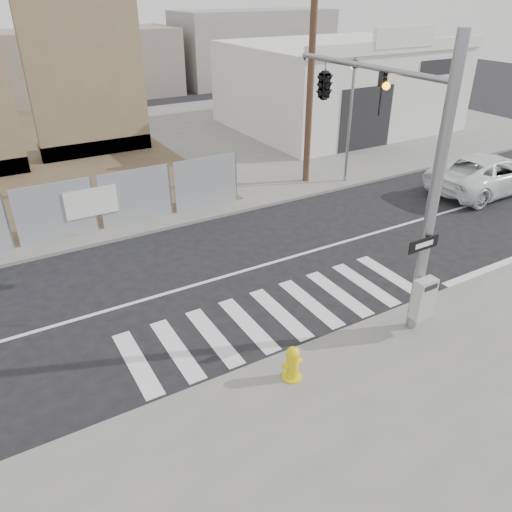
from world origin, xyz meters
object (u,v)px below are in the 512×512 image
signal_pole (357,121)px  auto_shop (337,85)px  suv (489,173)px  traffic_cone_d (74,223)px  fire_hydrant (292,363)px

signal_pole → auto_shop: (11.50, 15.01, -2.25)m
suv → traffic_cone_d: suv is taller
fire_hydrant → suv: suv is taller
signal_pole → traffic_cone_d: size_ratio=8.87×
signal_pole → fire_hydrant: (-3.69, -2.80, -4.25)m
traffic_cone_d → auto_shop: bearing=23.8°
fire_hydrant → traffic_cone_d: size_ratio=1.05×
signal_pole → fire_hydrant: 6.29m
signal_pole → fire_hydrant: signal_pole is taller
auto_shop → traffic_cone_d: 19.39m
fire_hydrant → suv: size_ratio=0.15×
fire_hydrant → suv: 14.95m
signal_pole → fire_hydrant: bearing=-142.8°
traffic_cone_d → suv: bearing=-15.2°
fire_hydrant → traffic_cone_d: fire_hydrant is taller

